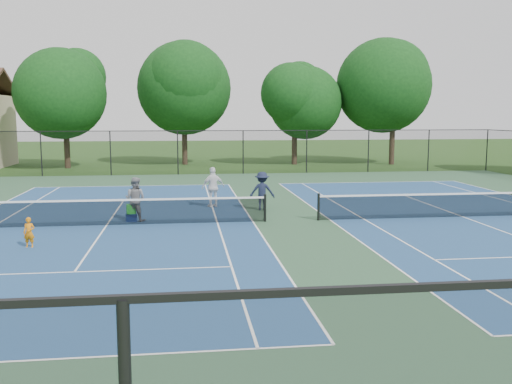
{
  "coord_description": "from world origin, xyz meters",
  "views": [
    {
      "loc": [
        -4.13,
        -21.34,
        4.09
      ],
      "look_at": [
        -1.53,
        -1.0,
        1.3
      ],
      "focal_mm": 40.0,
      "sensor_mm": 36.0,
      "label": 1
    }
  ],
  "objects": [
    {
      "name": "ground",
      "position": [
        0.0,
        0.0,
        0.0
      ],
      "size": [
        140.0,
        140.0,
        0.0
      ],
      "primitive_type": "plane",
      "color": "#234716",
      "rests_on": "ground"
    },
    {
      "name": "court_pad",
      "position": [
        0.0,
        0.0,
        0.0
      ],
      "size": [
        36.0,
        36.0,
        0.01
      ],
      "primitive_type": "cube",
      "color": "#2A4B2F",
      "rests_on": "ground"
    },
    {
      "name": "tennis_court_left",
      "position": [
        -7.0,
        0.0,
        0.1
      ],
      "size": [
        12.0,
        23.83,
        1.07
      ],
      "color": "navy",
      "rests_on": "ground"
    },
    {
      "name": "tennis_court_right",
      "position": [
        7.0,
        0.0,
        0.1
      ],
      "size": [
        12.0,
        23.83,
        1.07
      ],
      "color": "navy",
      "rests_on": "ground"
    },
    {
      "name": "perimeter_fence",
      "position": [
        0.0,
        0.0,
        1.6
      ],
      "size": [
        36.08,
        36.08,
        3.02
      ],
      "color": "black",
      "rests_on": "ground"
    },
    {
      "name": "tree_back_a",
      "position": [
        -13.0,
        24.0,
        6.04
      ],
      "size": [
        6.8,
        6.8,
        9.15
      ],
      "color": "#2D2116",
      "rests_on": "ground"
    },
    {
      "name": "tree_back_b",
      "position": [
        -4.0,
        26.0,
        6.6
      ],
      "size": [
        7.6,
        7.6,
        10.03
      ],
      "color": "#2D2116",
      "rests_on": "ground"
    },
    {
      "name": "tree_back_c",
      "position": [
        5.0,
        25.0,
        5.48
      ],
      "size": [
        6.0,
        6.0,
        8.4
      ],
      "color": "#2D2116",
      "rests_on": "ground"
    },
    {
      "name": "tree_back_d",
      "position": [
        13.0,
        24.0,
        6.82
      ],
      "size": [
        7.8,
        7.8,
        10.37
      ],
      "color": "#2D2116",
      "rests_on": "ground"
    },
    {
      "name": "child_player",
      "position": [
        -8.9,
        -3.31,
        0.47
      ],
      "size": [
        0.36,
        0.26,
        0.95
      ],
      "primitive_type": "imported",
      "rotation": [
        0.0,
        0.0,
        -0.1
      ],
      "color": "orange",
      "rests_on": "ground"
    },
    {
      "name": "instructor",
      "position": [
        -6.0,
        0.8,
        0.86
      ],
      "size": [
        1.01,
        0.91,
        1.71
      ],
      "primitive_type": "imported",
      "rotation": [
        0.0,
        0.0,
        2.75
      ],
      "color": "gray",
      "rests_on": "ground"
    },
    {
      "name": "bystander_a",
      "position": [
        -2.83,
        3.78,
        0.9
      ],
      "size": [
        1.14,
        0.74,
        1.8
      ],
      "primitive_type": "imported",
      "rotation": [
        0.0,
        0.0,
        3.45
      ],
      "color": "white",
      "rests_on": "ground"
    },
    {
      "name": "bystander_b",
      "position": [
        -0.79,
        2.68,
        0.83
      ],
      "size": [
        1.16,
        0.79,
        1.66
      ],
      "primitive_type": "imported",
      "rotation": [
        0.0,
        0.0,
        2.97
      ],
      "color": "#171D33",
      "rests_on": "ground"
    },
    {
      "name": "ball_crate",
      "position": [
        -6.16,
        0.73,
        0.15
      ],
      "size": [
        0.45,
        0.36,
        0.3
      ],
      "primitive_type": "cube",
      "rotation": [
        0.0,
        0.0,
        0.16
      ],
      "color": "navy",
      "rests_on": "ground"
    },
    {
      "name": "ball_hopper",
      "position": [
        -6.16,
        0.73,
        0.48
      ],
      "size": [
        0.38,
        0.34,
        0.37
      ],
      "primitive_type": "cube",
      "rotation": [
        0.0,
        0.0,
        0.18
      ],
      "color": "green",
      "rests_on": "ball_crate"
    }
  ]
}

